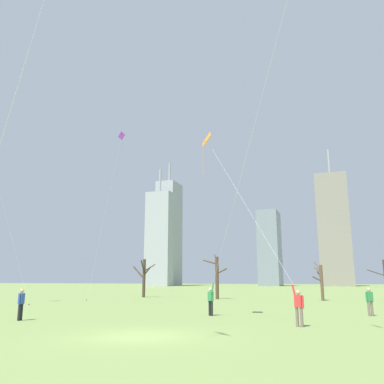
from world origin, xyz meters
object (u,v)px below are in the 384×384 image
at_px(bystander_strolling_midfield, 21,303).
at_px(bare_tree_leftmost, 144,276).
at_px(distant_kite_drifting_left_purple, 118,151).
at_px(bare_tree_right_of_center, 217,276).
at_px(bystander_far_off_by_trees, 370,300).
at_px(kite_flyer_foreground_left_yellow, 223,252).
at_px(kite_flyer_far_back_orange, 276,265).
at_px(bare_tree_far_right_edge, 321,280).

xyz_separation_m(bystander_strolling_midfield, bare_tree_leftmost, (-6.65, 27.82, 1.66)).
height_order(distant_kite_drifting_left_purple, bare_tree_right_of_center, distant_kite_drifting_left_purple).
bearing_deg(bare_tree_leftmost, bystander_far_off_by_trees, -37.81).
bearing_deg(bystander_strolling_midfield, distant_kite_drifting_left_purple, 107.33).
height_order(bystander_far_off_by_trees, bare_tree_right_of_center, bare_tree_right_of_center).
height_order(kite_flyer_foreground_left_yellow, distant_kite_drifting_left_purple, distant_kite_drifting_left_purple).
distance_m(bystander_strolling_midfield, bare_tree_leftmost, 28.65).
relative_size(kite_flyer_far_back_orange, bystander_strolling_midfield, 6.66).
distance_m(kite_flyer_far_back_orange, bare_tree_leftmost, 32.20).
bearing_deg(bare_tree_right_of_center, kite_flyer_foreground_left_yellow, -72.92).
bearing_deg(bare_tree_leftmost, kite_flyer_foreground_left_yellow, -55.19).
xyz_separation_m(bystander_strolling_midfield, bare_tree_far_right_edge, (14.14, 26.75, 1.13)).
height_order(kite_flyer_foreground_left_yellow, bystander_strolling_midfield, kite_flyer_foreground_left_yellow).
xyz_separation_m(bare_tree_far_right_edge, bare_tree_leftmost, (-20.78, 1.07, 0.53)).
height_order(bystander_strolling_midfield, bare_tree_far_right_edge, bare_tree_far_right_edge).
distance_m(bare_tree_leftmost, bare_tree_right_of_center, 9.79).
distance_m(bystander_far_off_by_trees, bystander_strolling_midfield, 19.71).
relative_size(bare_tree_leftmost, bare_tree_right_of_center, 0.93).
relative_size(kite_flyer_far_back_orange, bare_tree_right_of_center, 2.18).
bearing_deg(kite_flyer_far_back_orange, bare_tree_leftmost, 127.71).
distance_m(kite_flyer_far_back_orange, bare_tree_far_right_edge, 24.44).
bearing_deg(kite_flyer_far_back_orange, bare_tree_far_right_edge, 87.45).
bearing_deg(bare_tree_far_right_edge, distant_kite_drifting_left_purple, -160.79).
distance_m(distant_kite_drifting_left_purple, bare_tree_far_right_edge, 25.66).
bearing_deg(kite_flyer_foreground_left_yellow, bare_tree_right_of_center, 107.08).
distance_m(bystander_far_off_by_trees, bare_tree_leftmost, 30.61).
relative_size(distant_kite_drifting_left_purple, bare_tree_far_right_edge, 4.61).
bearing_deg(kite_flyer_far_back_orange, bystander_far_off_by_trees, 56.58).
distance_m(kite_flyer_far_back_orange, distant_kite_drifting_left_purple, 29.07).
distance_m(bystander_strolling_midfield, distant_kite_drifting_left_purple, 25.60).
xyz_separation_m(kite_flyer_foreground_left_yellow, kite_flyer_far_back_orange, (3.07, -1.56, -0.79)).
bearing_deg(bare_tree_far_right_edge, bare_tree_leftmost, 177.04).
bearing_deg(bystander_strolling_midfield, bystander_far_off_by_trees, 27.43).
height_order(kite_flyer_foreground_left_yellow, kite_flyer_far_back_orange, kite_flyer_foreground_left_yellow).
height_order(bystander_strolling_midfield, bare_tree_leftmost, bare_tree_leftmost).
relative_size(kite_flyer_foreground_left_yellow, bare_tree_leftmost, 3.09).
relative_size(kite_flyer_foreground_left_yellow, bare_tree_far_right_edge, 3.57).
relative_size(bystander_far_off_by_trees, bare_tree_leftmost, 0.35).
xyz_separation_m(kite_flyer_far_back_orange, distant_kite_drifting_left_purple, (-19.19, 17.34, 13.29)).
bearing_deg(kite_flyer_foreground_left_yellow, bystander_strolling_midfield, -158.65).
relative_size(kite_flyer_foreground_left_yellow, kite_flyer_far_back_orange, 1.32).
xyz_separation_m(kite_flyer_foreground_left_yellow, bare_tree_right_of_center, (-6.93, 22.57, -1.04)).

